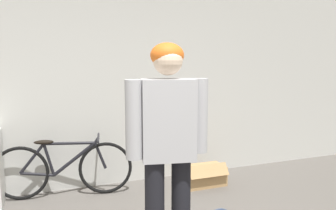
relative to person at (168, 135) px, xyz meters
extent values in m
cube|color=silver|center=(-0.18, 1.83, 0.27)|extent=(8.00, 0.06, 2.60)
cube|color=white|center=(0.37, 1.80, -0.68)|extent=(0.08, 0.01, 0.12)
cylinder|color=black|center=(0.11, 0.00, -0.61)|extent=(0.16, 0.16, 0.84)
cube|color=#B2B2B7|center=(0.00, 0.00, 0.12)|extent=(0.45, 0.32, 0.63)
cylinder|color=#B2B2B7|center=(-0.27, 0.00, 0.14)|extent=(0.13, 0.13, 0.60)
cylinder|color=#B2B2B7|center=(0.27, 0.00, 0.14)|extent=(0.13, 0.13, 0.60)
sphere|color=beige|center=(0.00, 0.00, 0.57)|extent=(0.23, 0.23, 0.23)
ellipsoid|color=orange|center=(0.00, 0.02, 0.61)|extent=(0.26, 0.24, 0.19)
torus|color=black|center=(-1.19, 1.66, -0.71)|extent=(0.63, 0.14, 0.64)
torus|color=black|center=(-0.24, 1.51, -0.71)|extent=(0.63, 0.14, 0.64)
cylinder|color=black|center=(-1.01, 1.63, -0.73)|extent=(0.37, 0.09, 0.08)
cylinder|color=black|center=(-1.06, 1.64, -0.54)|extent=(0.30, 0.08, 0.36)
cylinder|color=black|center=(-0.88, 1.61, -0.57)|extent=(0.13, 0.05, 0.39)
cylinder|color=black|center=(-0.59, 1.57, -0.57)|extent=(0.51, 0.12, 0.40)
cylinder|color=black|center=(-0.64, 1.57, -0.38)|extent=(0.58, 0.13, 0.05)
cylinder|color=black|center=(-0.30, 1.52, -0.55)|extent=(0.15, 0.06, 0.33)
cylinder|color=black|center=(-0.33, 1.53, -0.36)|extent=(0.07, 0.04, 0.08)
cylinder|color=black|center=(-0.31, 1.52, -0.33)|extent=(0.10, 0.46, 0.02)
ellipsoid|color=black|center=(-0.92, 1.62, -0.35)|extent=(0.23, 0.11, 0.05)
cube|color=tan|center=(0.99, 1.34, -0.90)|extent=(0.56, 0.31, 0.25)
cube|color=tan|center=(0.99, 1.19, -0.79)|extent=(0.53, 0.11, 0.14)
camera|label=1|loc=(-0.88, -2.33, 0.56)|focal=35.00mm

